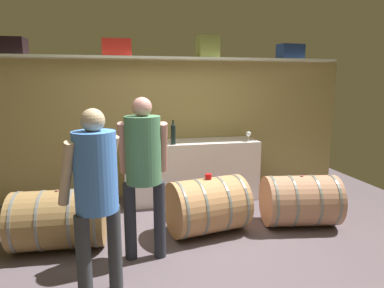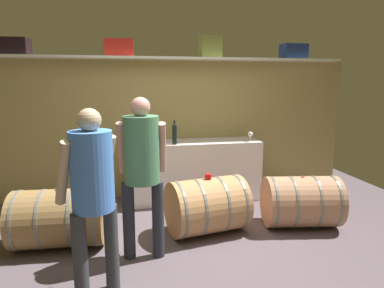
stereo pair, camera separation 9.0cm
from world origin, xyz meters
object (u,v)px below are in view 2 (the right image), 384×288
toolcase_red (119,48)px  wine_bottle_clear (153,134)px  wine_bottle_amber (163,134)px  toolcase_black (15,47)px  work_cabinet (193,170)px  wine_barrel_far (59,218)px  wine_barrel_flank (301,201)px  toolcase_olive (210,47)px  winemaker_pouring (142,162)px  tasting_cup (208,176)px  wine_barrel_near (207,205)px  wine_bottle_dark (175,133)px  visitor_tasting (92,185)px  toolcase_navy (294,52)px  wine_glass (250,134)px

toolcase_red → wine_bottle_clear: toolcase_red is taller
toolcase_red → wine_bottle_amber: bearing=-24.7°
toolcase_black → wine_bottle_clear: bearing=-11.4°
work_cabinet → wine_barrel_far: (-1.63, -1.15, -0.12)m
wine_bottle_amber → wine_barrel_flank: bearing=-36.1°
wine_barrel_flank → toolcase_olive: bearing=128.4°
winemaker_pouring → tasting_cup: bearing=34.7°
toolcase_black → wine_barrel_near: 3.14m
winemaker_pouring → wine_bottle_amber: bearing=81.9°
toolcase_black → toolcase_olive: 2.56m
wine_bottle_clear → wine_barrel_flank: 2.03m
wine_barrel_near → wine_barrel_flank: wine_barrel_near is taller
wine_barrel_far → toolcase_red: bearing=67.5°
wine_bottle_dark → visitor_tasting: size_ratio=0.22×
wine_bottle_clear → wine_bottle_amber: wine_bottle_clear is taller
wine_barrel_near → wine_barrel_flank: (1.12, -0.05, -0.01)m
toolcase_black → visitor_tasting: toolcase_black is taller
wine_bottle_clear → wine_barrel_flank: (1.63, -0.97, -0.70)m
wine_bottle_amber → wine_barrel_far: bearing=-138.1°
toolcase_black → toolcase_navy: toolcase_navy is taller
toolcase_black → wine_glass: size_ratio=2.30×
wine_barrel_far → wine_glass: bearing=25.4°
wine_bottle_dark → visitor_tasting: visitor_tasting is taller
toolcase_black → wine_barrel_flank: bearing=-20.7°
wine_bottle_amber → wine_barrel_flank: (1.50, -1.09, -0.67)m
wine_bottle_amber → toolcase_navy: bearing=7.8°
wine_barrel_far → wine_barrel_flank: 2.69m
wine_glass → toolcase_olive: bearing=144.0°
toolcase_black → wine_glass: bearing=-5.2°
work_cabinet → wine_barrel_near: 1.13m
wine_bottle_dark → tasting_cup: 1.03m
toolcase_olive → work_cabinet: 1.78m
toolcase_red → toolcase_navy: toolcase_red is taller
toolcase_olive → winemaker_pouring: 2.37m
toolcase_olive → toolcase_navy: (1.28, 0.00, -0.04)m
toolcase_black → wine_glass: (3.06, -0.36, -1.17)m
wine_barrel_far → winemaker_pouring: (0.84, -0.39, 0.65)m
toolcase_black → wine_bottle_dark: (1.99, -0.37, -1.12)m
toolcase_navy → wine_bottle_amber: (-2.01, -0.27, -1.15)m
toolcase_black → wine_barrel_far: toolcase_black is taller
wine_glass → wine_barrel_flank: 1.22m
tasting_cup → visitor_tasting: visitor_tasting is taller
wine_bottle_clear → wine_bottle_dark: (0.29, 0.02, -0.00)m
wine_bottle_dark → tasting_cup: size_ratio=4.55×
wine_bottle_amber → visitor_tasting: bearing=-110.4°
work_cabinet → wine_bottle_dark: 0.66m
tasting_cup → winemaker_pouring: size_ratio=0.05×
wine_bottle_dark → visitor_tasting: 2.11m
wine_bottle_dark → wine_bottle_amber: wine_bottle_dark is taller
toolcase_red → wine_bottle_amber: size_ratio=1.38×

